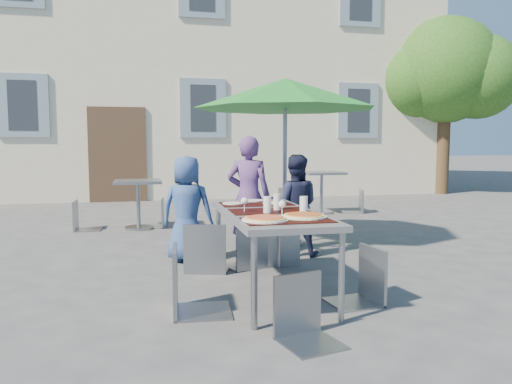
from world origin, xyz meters
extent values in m
plane|color=#3F3F42|center=(0.00, 0.00, 0.00)|extent=(90.00, 90.00, 0.00)
cube|color=beige|center=(0.00, 11.50, 3.50)|extent=(13.00, 8.00, 7.00)
cube|color=#443021|center=(-2.00, 7.47, 1.10)|extent=(1.30, 0.06, 2.20)
cube|color=gray|center=(-4.00, 7.47, 2.20)|extent=(1.10, 0.06, 1.40)
cube|color=#262B33|center=(-4.00, 7.45, 2.20)|extent=(0.60, 0.04, 1.10)
cube|color=gray|center=(0.00, 7.47, 2.20)|extent=(1.10, 0.06, 1.40)
cube|color=#262B33|center=(0.00, 7.45, 2.20)|extent=(0.60, 0.04, 1.10)
cube|color=gray|center=(4.00, 7.47, 2.20)|extent=(1.10, 0.06, 1.40)
cube|color=#262B33|center=(4.00, 7.45, 2.20)|extent=(0.60, 0.04, 1.10)
cylinder|color=#46321E|center=(6.50, 7.50, 1.40)|extent=(0.36, 0.36, 2.80)
sphere|color=#1F4C14|center=(6.50, 7.50, 3.30)|extent=(2.80, 2.80, 2.80)
sphere|color=#1F4C14|center=(5.70, 7.80, 3.00)|extent=(2.00, 2.00, 2.00)
sphere|color=#1F4C14|center=(7.20, 7.10, 3.10)|extent=(2.20, 2.20, 2.20)
sphere|color=#1F4C14|center=(6.70, 8.10, 3.80)|extent=(1.80, 1.80, 1.80)
cube|color=#414146|center=(-0.34, -0.24, 0.72)|extent=(0.80, 1.85, 0.05)
cylinder|color=gray|center=(-0.68, -1.11, 0.35)|extent=(0.05, 0.05, 0.70)
cylinder|color=gray|center=(0.00, -1.11, 0.35)|extent=(0.05, 0.05, 0.70)
cylinder|color=gray|center=(-0.68, 0.62, 0.35)|extent=(0.05, 0.05, 0.70)
cylinder|color=gray|center=(0.00, 0.62, 0.35)|extent=(0.05, 0.05, 0.70)
cube|color=black|center=(-0.34, -0.79, 0.75)|extent=(0.70, 0.42, 0.01)
cube|color=black|center=(-0.34, -0.24, 0.75)|extent=(0.70, 0.42, 0.01)
cube|color=black|center=(-0.34, 0.31, 0.75)|extent=(0.70, 0.42, 0.01)
cylinder|color=white|center=(-0.52, -0.79, 0.76)|extent=(0.37, 0.37, 0.01)
cylinder|color=tan|center=(-0.52, -0.79, 0.77)|extent=(0.33, 0.33, 0.01)
cylinder|color=#A52E10|center=(-0.52, -0.79, 0.78)|extent=(0.29, 0.29, 0.01)
cylinder|color=white|center=(-0.16, -0.70, 0.76)|extent=(0.37, 0.37, 0.01)
cylinder|color=tan|center=(-0.16, -0.70, 0.77)|extent=(0.33, 0.33, 0.01)
cylinder|color=maroon|center=(-0.16, -0.70, 0.78)|extent=(0.29, 0.29, 0.01)
cylinder|color=silver|center=(-0.39, -0.38, 0.82)|extent=(0.07, 0.07, 0.15)
cylinder|color=silver|center=(-0.25, -0.20, 0.82)|extent=(0.07, 0.07, 0.15)
cylinder|color=silver|center=(-0.08, -0.43, 0.82)|extent=(0.07, 0.07, 0.15)
cylinder|color=silver|center=(-0.57, -0.26, 0.75)|extent=(0.06, 0.06, 0.00)
cylinder|color=silver|center=(-0.57, -0.26, 0.79)|extent=(0.01, 0.01, 0.08)
sphere|color=silver|center=(-0.57, -0.26, 0.85)|extent=(0.06, 0.06, 0.06)
cylinder|color=silver|center=(-0.31, -0.54, 0.75)|extent=(0.06, 0.06, 0.00)
cylinder|color=silver|center=(-0.31, -0.54, 0.79)|extent=(0.01, 0.01, 0.08)
sphere|color=silver|center=(-0.31, -0.54, 0.85)|extent=(0.06, 0.06, 0.06)
cylinder|color=white|center=(-0.56, 0.34, 0.76)|extent=(0.22, 0.22, 0.01)
cube|color=#929498|center=(-0.42, 0.34, 0.76)|extent=(0.02, 0.18, 0.00)
cylinder|color=white|center=(-0.16, 0.30, 0.76)|extent=(0.22, 0.22, 0.01)
cube|color=#929498|center=(-0.02, 0.30, 0.76)|extent=(0.02, 0.18, 0.00)
cylinder|color=white|center=(-0.31, 0.53, 0.76)|extent=(0.22, 0.22, 0.01)
cube|color=#929498|center=(-0.17, 0.53, 0.76)|extent=(0.02, 0.18, 0.00)
imported|color=#2F4A81|center=(-0.96, 1.13, 0.61)|extent=(0.70, 0.58, 1.22)
imported|color=#5B3A76|center=(-0.21, 1.27, 0.73)|extent=(0.62, 0.53, 1.45)
imported|color=#1C203D|center=(0.34, 1.17, 0.61)|extent=(0.67, 0.51, 1.23)
cube|color=gray|center=(-0.78, 0.71, 0.47)|extent=(0.55, 0.55, 0.03)
cube|color=gray|center=(-0.84, 0.51, 0.74)|extent=(0.43, 0.16, 0.53)
cylinder|color=gray|center=(-0.54, 0.84, 0.23)|extent=(0.02, 0.02, 0.46)
cylinder|color=gray|center=(-0.90, 0.95, 0.23)|extent=(0.02, 0.02, 0.46)
cylinder|color=gray|center=(-0.65, 0.47, 0.23)|extent=(0.02, 0.02, 0.46)
cylinder|color=gray|center=(-1.01, 0.58, 0.23)|extent=(0.02, 0.02, 0.46)
cube|color=gray|center=(-0.37, 0.75, 0.41)|extent=(0.48, 0.48, 0.03)
cube|color=gray|center=(-0.32, 0.57, 0.64)|extent=(0.37, 0.14, 0.46)
cylinder|color=gray|center=(-0.27, 0.96, 0.20)|extent=(0.02, 0.02, 0.40)
cylinder|color=gray|center=(-0.58, 0.86, 0.20)|extent=(0.02, 0.02, 0.40)
cylinder|color=gray|center=(-0.17, 0.64, 0.20)|extent=(0.02, 0.02, 0.40)
cylinder|color=gray|center=(-0.48, 0.54, 0.20)|extent=(0.02, 0.02, 0.40)
cube|color=gray|center=(0.05, 0.84, 0.43)|extent=(0.43, 0.43, 0.03)
cube|color=gray|center=(0.04, 0.65, 0.68)|extent=(0.41, 0.06, 0.48)
cylinder|color=gray|center=(0.23, 1.00, 0.21)|extent=(0.02, 0.02, 0.42)
cylinder|color=gray|center=(-0.11, 1.03, 0.21)|extent=(0.02, 0.02, 0.42)
cylinder|color=gray|center=(0.21, 0.66, 0.21)|extent=(0.02, 0.02, 0.42)
cylinder|color=gray|center=(-0.14, 0.68, 0.21)|extent=(0.02, 0.02, 0.42)
cube|color=gray|center=(-1.00, -0.65, 0.48)|extent=(0.49, 0.49, 0.03)
cube|color=gray|center=(-1.21, -0.63, 0.75)|extent=(0.07, 0.45, 0.54)
cylinder|color=gray|center=(-0.82, -0.86, 0.24)|extent=(0.02, 0.02, 0.47)
cylinder|color=gray|center=(-0.79, -0.48, 0.24)|extent=(0.02, 0.02, 0.47)
cylinder|color=gray|center=(-1.21, -0.83, 0.24)|extent=(0.02, 0.02, 0.47)
cylinder|color=gray|center=(-1.18, -0.44, 0.24)|extent=(0.02, 0.02, 0.47)
cube|color=gray|center=(0.28, -0.71, 0.43)|extent=(0.45, 0.45, 0.03)
cube|color=gray|center=(0.46, -0.69, 0.67)|extent=(0.08, 0.40, 0.48)
cylinder|color=gray|center=(0.08, -0.57, 0.21)|extent=(0.02, 0.02, 0.42)
cylinder|color=gray|center=(0.13, -0.90, 0.21)|extent=(0.02, 0.02, 0.42)
cylinder|color=gray|center=(0.42, -0.52, 0.21)|extent=(0.02, 0.02, 0.42)
cylinder|color=gray|center=(0.47, -0.86, 0.21)|extent=(0.02, 0.02, 0.42)
cube|color=gray|center=(-0.36, -1.47, 0.41)|extent=(0.46, 0.46, 0.03)
cube|color=gray|center=(-0.40, -1.29, 0.63)|extent=(0.38, 0.11, 0.45)
cylinder|color=gray|center=(-0.48, -1.66, 0.20)|extent=(0.02, 0.02, 0.40)
cylinder|color=gray|center=(-0.17, -1.59, 0.20)|extent=(0.02, 0.02, 0.40)
cylinder|color=gray|center=(-0.56, -1.35, 0.20)|extent=(0.02, 0.02, 0.40)
cylinder|color=gray|center=(-0.24, -1.27, 0.20)|extent=(0.02, 0.02, 0.40)
cylinder|color=#929498|center=(0.41, 1.83, 0.04)|extent=(0.50, 0.50, 0.09)
cylinder|color=gray|center=(0.41, 1.83, 1.03)|extent=(0.06, 0.06, 2.06)
cone|color=#1C7E28|center=(0.41, 1.83, 2.01)|extent=(2.43, 2.43, 0.40)
cylinder|color=#929498|center=(-1.52, 3.51, 0.02)|extent=(0.44, 0.44, 0.04)
cylinder|color=gray|center=(-1.52, 3.51, 0.36)|extent=(0.06, 0.06, 0.73)
cube|color=gray|center=(-1.52, 3.51, 0.76)|extent=(0.73, 0.73, 0.04)
cube|color=gray|center=(-2.30, 3.58, 0.42)|extent=(0.41, 0.41, 0.03)
cube|color=gray|center=(-2.48, 3.59, 0.66)|extent=(0.05, 0.40, 0.47)
cylinder|color=gray|center=(-2.13, 3.41, 0.21)|extent=(0.02, 0.02, 0.41)
cylinder|color=gray|center=(-2.12, 3.75, 0.21)|extent=(0.02, 0.02, 0.41)
cylinder|color=gray|center=(-2.47, 3.42, 0.21)|extent=(0.02, 0.02, 0.41)
cylinder|color=gray|center=(-2.46, 3.76, 0.21)|extent=(0.02, 0.02, 0.41)
cube|color=#8F949A|center=(-1.32, 3.67, 0.42)|extent=(0.43, 0.43, 0.03)
cube|color=#8F949A|center=(-1.13, 3.66, 0.66)|extent=(0.07, 0.39, 0.47)
cylinder|color=#8F949A|center=(-1.47, 3.86, 0.21)|extent=(0.02, 0.02, 0.41)
cylinder|color=#8F949A|center=(-1.51, 3.52, 0.21)|extent=(0.02, 0.02, 0.41)
cylinder|color=#8F949A|center=(-1.14, 3.83, 0.21)|extent=(0.02, 0.02, 0.41)
cylinder|color=#8F949A|center=(-1.17, 3.49, 0.21)|extent=(0.02, 0.02, 0.41)
cylinder|color=#929498|center=(1.94, 4.55, 0.02)|extent=(0.44, 0.44, 0.04)
cylinder|color=gray|center=(1.94, 4.55, 0.38)|extent=(0.06, 0.06, 0.76)
cube|color=gray|center=(1.94, 4.55, 0.79)|extent=(0.76, 0.76, 0.04)
cube|color=gray|center=(1.37, 4.51, 0.46)|extent=(0.52, 0.52, 0.03)
cube|color=gray|center=(1.17, 4.46, 0.72)|extent=(0.13, 0.43, 0.52)
cylinder|color=gray|center=(1.59, 4.38, 0.23)|extent=(0.02, 0.02, 0.45)
cylinder|color=gray|center=(1.51, 4.74, 0.23)|extent=(0.02, 0.02, 0.45)
cylinder|color=gray|center=(1.23, 4.29, 0.23)|extent=(0.02, 0.02, 0.45)
cylinder|color=gray|center=(1.15, 4.65, 0.23)|extent=(0.02, 0.02, 0.45)
cube|color=#92979E|center=(2.57, 4.52, 0.41)|extent=(0.47, 0.47, 0.03)
cube|color=#92979E|center=(2.74, 4.47, 0.64)|extent=(0.13, 0.38, 0.46)
cylinder|color=#92979E|center=(2.45, 4.72, 0.20)|extent=(0.02, 0.02, 0.40)
cylinder|color=#92979E|center=(2.37, 4.40, 0.20)|extent=(0.02, 0.02, 0.40)
cylinder|color=#92979E|center=(2.77, 4.63, 0.20)|extent=(0.02, 0.02, 0.40)
cylinder|color=#92979E|center=(2.68, 4.31, 0.20)|extent=(0.02, 0.02, 0.40)
camera|label=1|loc=(-1.46, -4.56, 1.36)|focal=35.00mm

